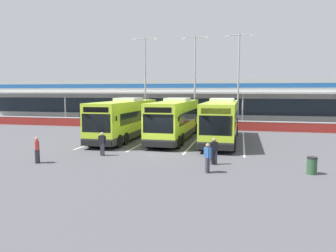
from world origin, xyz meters
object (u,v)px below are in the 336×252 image
object	(u,v)px
coach_bus_leftmost	(125,120)
litter_bin	(312,165)
pedestrian_with_handbag	(214,151)
pedestrian_child	(37,149)
lamp_post_west	(145,76)
coach_bus_centre	(221,121)
pedestrian_in_dark_coat	(102,143)
coach_bus_left_centre	(175,120)
lamp_post_east	(238,75)
lamp_post_centre	(195,76)
pedestrian_near_bin	(208,157)

from	to	relation	value
coach_bus_leftmost	litter_bin	bearing A→B (deg)	-34.59
pedestrian_with_handbag	pedestrian_child	distance (m)	10.84
lamp_post_west	litter_bin	xyz separation A→B (m)	(15.52, -20.62, -5.82)
coach_bus_centre	pedestrian_in_dark_coat	world-z (taller)	coach_bus_centre
coach_bus_centre	pedestrian_with_handbag	distance (m)	9.06
coach_bus_left_centre	pedestrian_in_dark_coat	bearing A→B (deg)	-112.28
coach_bus_centre	lamp_post_east	xyz separation A→B (m)	(1.27, 10.55, 4.50)
pedestrian_child	lamp_post_centre	world-z (taller)	lamp_post_centre
coach_bus_left_centre	lamp_post_east	world-z (taller)	lamp_post_east
coach_bus_left_centre	lamp_post_centre	xyz separation A→B (m)	(0.27, 10.61, 4.50)
coach_bus_left_centre	pedestrian_in_dark_coat	distance (m)	9.06
coach_bus_centre	pedestrian_near_bin	size ratio (longest dim) A/B	7.51
pedestrian_child	lamp_post_east	xyz separation A→B (m)	(11.83, 21.56, 5.42)
coach_bus_left_centre	pedestrian_in_dark_coat	xyz separation A→B (m)	(-3.42, -8.34, -0.91)
coach_bus_leftmost	coach_bus_centre	xyz separation A→B (m)	(8.77, 0.31, 0.00)
pedestrian_near_bin	lamp_post_east	distance (m)	22.29
pedestrian_near_bin	pedestrian_with_handbag	bearing A→B (deg)	85.57
lamp_post_west	lamp_post_centre	world-z (taller)	same
coach_bus_centre	pedestrian_child	bearing A→B (deg)	-133.78
coach_bus_leftmost	litter_bin	size ratio (longest dim) A/B	13.08
pedestrian_in_dark_coat	lamp_post_centre	bearing A→B (deg)	79.00
lamp_post_centre	lamp_post_east	distance (m)	5.21
pedestrian_child	lamp_post_east	distance (m)	25.19
pedestrian_with_handbag	lamp_post_centre	xyz separation A→B (m)	(-4.01, 19.96, 5.43)
pedestrian_with_handbag	coach_bus_centre	bearing A→B (deg)	90.58
coach_bus_leftmost	pedestrian_child	xyz separation A→B (m)	(-1.79, -10.71, -0.91)
pedestrian_in_dark_coat	pedestrian_near_bin	world-z (taller)	same
pedestrian_with_handbag	pedestrian_near_bin	size ratio (longest dim) A/B	1.00
pedestrian_child	pedestrian_near_bin	xyz separation A→B (m)	(10.49, -0.01, 0.00)
pedestrian_in_dark_coat	pedestrian_child	bearing A→B (deg)	-134.41
pedestrian_with_handbag	lamp_post_west	xyz separation A→B (m)	(-10.19, 19.53, 5.43)
lamp_post_centre	pedestrian_near_bin	bearing A→B (deg)	-80.05
lamp_post_centre	pedestrian_child	bearing A→B (deg)	-106.81
pedestrian_near_bin	lamp_post_centre	distance (m)	22.96
litter_bin	lamp_post_east	bearing A→B (deg)	101.35
pedestrian_with_handbag	litter_bin	distance (m)	5.45
coach_bus_leftmost	coach_bus_centre	size ratio (longest dim) A/B	1.00
lamp_post_east	coach_bus_leftmost	bearing A→B (deg)	-132.79
pedestrian_child	pedestrian_near_bin	distance (m)	10.49
coach_bus_leftmost	lamp_post_west	distance (m)	11.81
lamp_post_east	litter_bin	size ratio (longest dim) A/B	11.83
pedestrian_near_bin	lamp_post_centre	size ratio (longest dim) A/B	0.15
pedestrian_with_handbag	pedestrian_child	xyz separation A→B (m)	(-10.65, -2.01, 0.02)
pedestrian_with_handbag	pedestrian_in_dark_coat	xyz separation A→B (m)	(-7.70, 1.01, 0.02)
lamp_post_east	litter_bin	distance (m)	21.84
lamp_post_east	litter_bin	world-z (taller)	lamp_post_east
lamp_post_east	pedestrian_with_handbag	bearing A→B (deg)	-93.46
coach_bus_leftmost	litter_bin	world-z (taller)	coach_bus_leftmost
litter_bin	pedestrian_near_bin	bearing A→B (deg)	-170.31
pedestrian_child	pedestrian_near_bin	bearing A→B (deg)	-0.06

